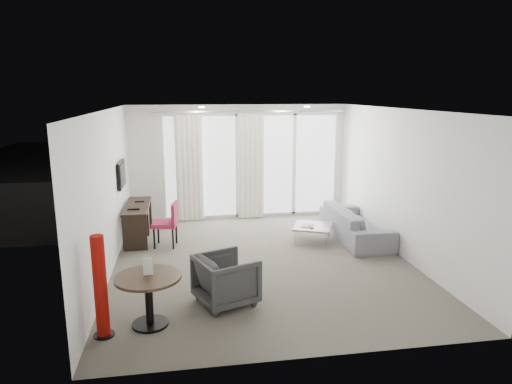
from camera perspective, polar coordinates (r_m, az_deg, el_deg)
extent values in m
cube|color=#585348|center=(8.03, 0.70, -8.61)|extent=(5.00, 6.00, 0.00)
cube|color=white|center=(7.50, 0.76, 10.27)|extent=(5.00, 6.00, 0.00)
cube|color=silver|center=(7.64, -18.07, -0.15)|extent=(0.00, 6.00, 2.60)
cube|color=silver|center=(8.46, 17.66, 1.05)|extent=(0.00, 6.00, 2.60)
cube|color=silver|center=(4.84, 6.99, -6.77)|extent=(5.00, 0.00, 2.60)
cylinder|color=#FFE0B2|center=(8.99, -6.82, 10.48)|extent=(0.12, 0.12, 0.02)
cylinder|color=#FFE0B2|center=(9.33, 6.40, 10.56)|extent=(0.12, 0.12, 0.02)
cylinder|color=maroon|center=(5.79, -18.87, -11.16)|extent=(0.33, 0.33, 1.27)
imported|color=#323232|center=(6.42, -3.76, -10.87)|extent=(0.98, 0.97, 0.69)
imported|color=slate|center=(9.32, 12.31, -3.87)|extent=(0.83, 2.13, 0.62)
cube|color=#4D4D50|center=(12.34, -1.57, -1.36)|extent=(5.60, 3.00, 0.12)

